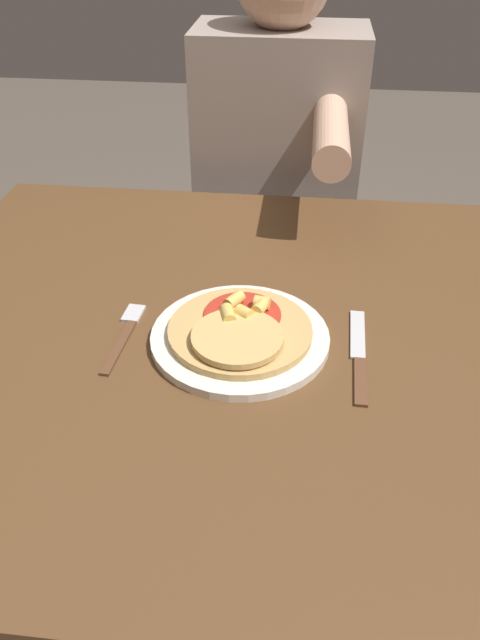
{
  "coord_description": "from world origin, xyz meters",
  "views": [
    {
      "loc": [
        0.12,
        -0.77,
        1.33
      ],
      "look_at": [
        0.04,
        -0.03,
        0.78
      ],
      "focal_mm": 35.0,
      "sensor_mm": 36.0,
      "label": 1
    }
  ],
  "objects_px": {
    "plate": "(240,337)",
    "person_diner": "(278,168)",
    "fork": "(125,333)",
    "pizza": "(240,330)",
    "knife": "(359,356)",
    "dining_table": "(218,379)"
  },
  "relations": [
    {
      "from": "dining_table",
      "to": "plate",
      "type": "distance_m",
      "value": 0.12
    },
    {
      "from": "pizza",
      "to": "fork",
      "type": "height_order",
      "value": "pizza"
    },
    {
      "from": "plate",
      "to": "fork",
      "type": "relative_size",
      "value": 1.54
    },
    {
      "from": "plate",
      "to": "knife",
      "type": "relative_size",
      "value": 1.23
    },
    {
      "from": "plate",
      "to": "pizza",
      "type": "height_order",
      "value": "pizza"
    },
    {
      "from": "dining_table",
      "to": "plate",
      "type": "bearing_deg",
      "value": -34.6
    },
    {
      "from": "plate",
      "to": "knife",
      "type": "distance_m",
      "value": 0.18
    },
    {
      "from": "knife",
      "to": "person_diner",
      "type": "xyz_separation_m",
      "value": [
        -0.17,
        0.73,
        -0.01
      ]
    },
    {
      "from": "fork",
      "to": "plate",
      "type": "bearing_deg",
      "value": 0.63
    },
    {
      "from": "pizza",
      "to": "knife",
      "type": "height_order",
      "value": "pizza"
    },
    {
      "from": "dining_table",
      "to": "knife",
      "type": "bearing_deg",
      "value": -12.06
    },
    {
      "from": "dining_table",
      "to": "person_diner",
      "type": "distance_m",
      "value": 0.69
    },
    {
      "from": "dining_table",
      "to": "person_diner",
      "type": "height_order",
      "value": "person_diner"
    },
    {
      "from": "fork",
      "to": "knife",
      "type": "relative_size",
      "value": 0.8
    },
    {
      "from": "plate",
      "to": "person_diner",
      "type": "relative_size",
      "value": 0.22
    },
    {
      "from": "knife",
      "to": "person_diner",
      "type": "relative_size",
      "value": 0.18
    },
    {
      "from": "plate",
      "to": "person_diner",
      "type": "xyz_separation_m",
      "value": [
        0.01,
        0.71,
        -0.02
      ]
    },
    {
      "from": "dining_table",
      "to": "person_diner",
      "type": "relative_size",
      "value": 0.86
    },
    {
      "from": "pizza",
      "to": "person_diner",
      "type": "bearing_deg",
      "value": 88.94
    },
    {
      "from": "dining_table",
      "to": "knife",
      "type": "xyz_separation_m",
      "value": [
        0.22,
        -0.05,
        0.11
      ]
    },
    {
      "from": "fork",
      "to": "person_diner",
      "type": "height_order",
      "value": "person_diner"
    },
    {
      "from": "dining_table",
      "to": "fork",
      "type": "xyz_separation_m",
      "value": [
        -0.14,
        -0.03,
        0.11
      ]
    }
  ]
}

